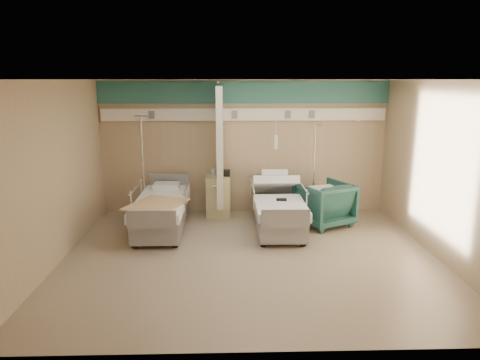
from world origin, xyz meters
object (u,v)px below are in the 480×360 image
Objects in this scene: bed_right at (278,213)px; bedside_cabinet at (218,196)px; visitor_armchair at (324,204)px; iv_stand_left at (145,196)px; iv_stand_right at (313,199)px; bed_left at (162,214)px.

bedside_cabinet is (-1.15, 0.90, 0.11)m from bed_right.
visitor_armchair reaches higher than bed_right.
iv_stand_left is at bearing -35.94° from visitor_armchair.
iv_stand_right is (0.81, 0.73, 0.08)m from bed_right.
iv_stand_right is at bearing -4.97° from bedside_cabinet.
bed_right is 2.28× the size of visitor_armchair.
iv_stand_left reaches higher than bed_left.
bedside_cabinet reaches higher than bed_left.
bed_right is 1.12× the size of iv_stand_right.
bed_left is 3.15m from visitor_armchair.
iv_stand_left is (-3.49, 0.14, 0.04)m from iv_stand_right.
visitor_armchair reaches higher than bed_left.
iv_stand_left is at bearing 162.06° from bed_right.
bed_left is 3.10m from iv_stand_right.
bed_right is at bearing 0.00° from bed_left.
iv_stand_right is 0.92× the size of iv_stand_left.
bed_right is 0.98m from visitor_armchair.
visitor_armchair is 0.51m from iv_stand_right.
iv_stand_left is at bearing 177.74° from iv_stand_right.
iv_stand_right reaches higher than bedside_cabinet.
bed_right is at bearing -17.94° from iv_stand_left.
bed_right is at bearing -11.70° from visitor_armchair.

